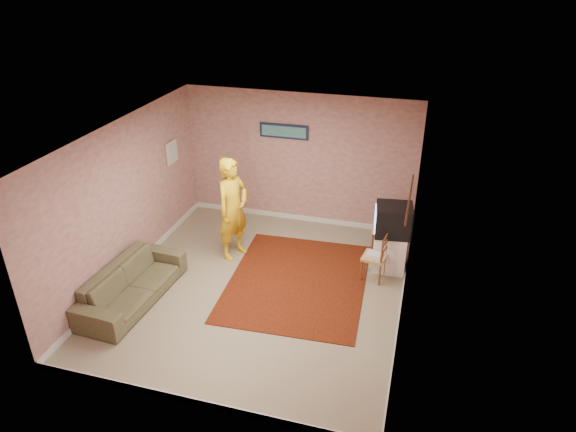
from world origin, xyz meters
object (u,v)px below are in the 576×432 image
(tv_cabinet, at_px, (390,251))
(crt_tv, at_px, (393,220))
(chair_a, at_px, (386,224))
(sofa, at_px, (132,284))
(chair_b, at_px, (375,251))
(person, at_px, (233,209))

(tv_cabinet, bearing_deg, crt_tv, -173.11)
(chair_a, height_order, sofa, chair_a)
(tv_cabinet, distance_m, chair_a, 0.58)
(chair_b, bearing_deg, tv_cabinet, 156.43)
(chair_b, height_order, sofa, chair_b)
(person, bearing_deg, sofa, 170.08)
(crt_tv, distance_m, sofa, 4.29)
(crt_tv, distance_m, chair_b, 0.61)
(crt_tv, xyz_separation_m, sofa, (-3.74, -1.98, -0.65))
(tv_cabinet, xyz_separation_m, chair_a, (-0.15, 0.51, 0.23))
(chair_b, relative_size, person, 0.25)
(chair_b, xyz_separation_m, person, (-2.48, 0.08, 0.40))
(sofa, distance_m, person, 2.09)
(chair_a, distance_m, person, 2.71)
(crt_tv, distance_m, person, 2.72)
(sofa, relative_size, person, 1.09)
(crt_tv, height_order, chair_a, crt_tv)
(chair_b, bearing_deg, person, -83.52)
(sofa, bearing_deg, tv_cabinet, -58.94)
(tv_cabinet, bearing_deg, chair_b, -121.88)
(tv_cabinet, distance_m, chair_b, 0.47)
(chair_a, relative_size, chair_b, 1.10)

